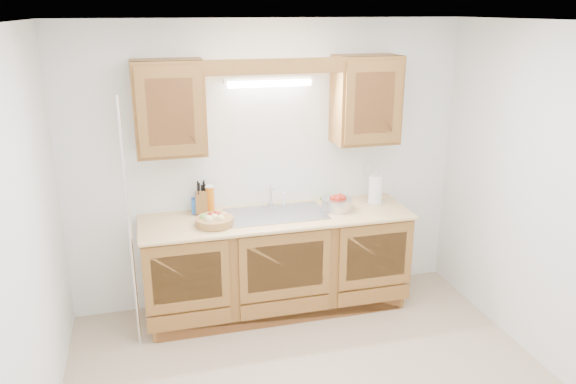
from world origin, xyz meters
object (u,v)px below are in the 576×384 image
object	(u,v)px
fruit_basket	(215,220)
paper_towel	(375,189)
knife_block	(202,201)
apple_bowl	(337,203)

from	to	relation	value
fruit_basket	paper_towel	bearing A→B (deg)	6.55
fruit_basket	knife_block	distance (m)	0.32
fruit_basket	apple_bowl	distance (m)	1.09
paper_towel	apple_bowl	xyz separation A→B (m)	(-0.39, -0.08, -0.07)
fruit_basket	apple_bowl	size ratio (longest dim) A/B	1.27
fruit_basket	paper_towel	distance (m)	1.48
fruit_basket	paper_towel	size ratio (longest dim) A/B	1.28
knife_block	fruit_basket	bearing A→B (deg)	-65.69
fruit_basket	apple_bowl	bearing A→B (deg)	4.77
apple_bowl	paper_towel	bearing A→B (deg)	11.43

